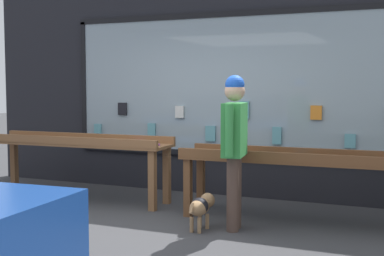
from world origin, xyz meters
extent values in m
plane|color=#38383A|center=(0.00, 0.00, 0.00)|extent=(40.00, 40.00, 0.00)
cube|color=black|center=(0.00, 2.40, 1.62)|extent=(7.86, 0.20, 3.25)
cube|color=#8C9EA8|center=(0.34, 2.27, 1.66)|extent=(5.10, 0.03, 2.07)
cube|color=black|center=(0.34, 2.27, 2.70)|extent=(5.18, 0.06, 0.08)
cube|color=black|center=(0.34, 2.27, 0.63)|extent=(5.18, 0.06, 0.08)
cube|color=black|center=(-2.22, 2.27, 1.66)|extent=(0.08, 0.06, 2.07)
cube|color=#5999A5|center=(-1.94, 2.23, 0.92)|extent=(0.13, 0.03, 0.20)
cube|color=black|center=(-1.47, 2.23, 1.28)|extent=(0.15, 0.03, 0.20)
cube|color=#5999A5|center=(-0.94, 2.23, 0.94)|extent=(0.13, 0.03, 0.24)
cube|color=silver|center=(-0.45, 2.23, 1.25)|extent=(0.14, 0.03, 0.18)
cube|color=#5999A5|center=(0.06, 2.23, 0.94)|extent=(0.16, 0.03, 0.23)
cube|color=#5999A5|center=(0.59, 2.23, 1.30)|extent=(0.14, 0.03, 0.26)
cube|color=#5999A5|center=(1.08, 2.23, 0.94)|extent=(0.13, 0.03, 0.25)
cube|color=orange|center=(1.63, 2.23, 1.28)|extent=(0.15, 0.03, 0.20)
cube|color=#5999A5|center=(2.09, 2.23, 0.91)|extent=(0.15, 0.03, 0.19)
cube|color=brown|center=(-0.27, 0.97, 0.40)|extent=(0.09, 0.09, 0.80)
cube|color=brown|center=(-2.93, 1.35, 0.40)|extent=(0.09, 0.09, 0.80)
cube|color=brown|center=(-0.29, 1.44, 0.40)|extent=(0.09, 0.09, 0.80)
cube|color=brown|center=(-1.60, 1.16, 0.82)|extent=(2.86, 0.73, 0.04)
cube|color=brown|center=(-1.59, 0.88, 0.88)|extent=(2.84, 0.16, 0.12)
cube|color=brown|center=(-1.61, 1.44, 0.88)|extent=(2.84, 0.16, 0.12)
cube|color=#994CA5|center=(-2.53, 1.02, 0.86)|extent=(0.16, 0.22, 0.03)
cube|color=black|center=(-2.15, 1.06, 0.86)|extent=(0.13, 0.20, 0.03)
cube|color=#994CA5|center=(-1.76, 1.01, 0.85)|extent=(0.20, 0.23, 0.02)
cube|color=black|center=(-1.39, 1.21, 0.85)|extent=(0.15, 0.23, 0.02)
cube|color=#338C4C|center=(-1.01, 1.05, 0.86)|extent=(0.13, 0.19, 0.03)
cube|color=#994CA5|center=(-0.72, 1.34, 0.85)|extent=(0.14, 0.22, 0.02)
cube|color=#994CA5|center=(-0.36, 1.12, 0.86)|extent=(0.17, 0.21, 0.03)
cube|color=brown|center=(0.29, 0.88, 0.37)|extent=(0.09, 0.09, 0.74)
cube|color=brown|center=(0.27, 1.35, 0.37)|extent=(0.09, 0.09, 0.74)
cube|color=brown|center=(1.60, 1.16, 0.76)|extent=(2.86, 0.73, 0.04)
cube|color=brown|center=(1.61, 0.87, 0.82)|extent=(2.84, 0.16, 0.12)
cube|color=brown|center=(1.59, 1.44, 0.82)|extent=(2.84, 0.16, 0.12)
cube|color=#5999A5|center=(0.29, 1.08, 0.79)|extent=(0.13, 0.21, 0.02)
cube|color=orange|center=(0.74, 1.14, 0.79)|extent=(0.18, 0.24, 0.02)
cube|color=black|center=(1.19, 1.26, 0.79)|extent=(0.18, 0.24, 0.02)
cube|color=#2659B2|center=(1.61, 1.28, 0.79)|extent=(0.18, 0.23, 0.02)
cube|color=black|center=(2.01, 1.24, 0.79)|extent=(0.16, 0.23, 0.03)
cube|color=#5999A5|center=(2.44, 1.27, 0.79)|extent=(0.14, 0.22, 0.02)
cylinder|color=#4C382D|center=(1.03, 0.44, 0.43)|extent=(0.14, 0.14, 0.86)
cylinder|color=#4C382D|center=(1.01, 0.61, 0.43)|extent=(0.14, 0.14, 0.86)
cube|color=#338C3F|center=(1.02, 0.52, 1.16)|extent=(0.29, 0.51, 0.61)
cylinder|color=#338C3F|center=(1.06, 0.23, 1.17)|extent=(0.09, 0.09, 0.58)
cylinder|color=#338C3F|center=(0.98, 0.82, 1.17)|extent=(0.09, 0.09, 0.58)
sphere|color=tan|center=(1.02, 0.52, 1.60)|extent=(0.23, 0.23, 0.23)
sphere|color=blue|center=(1.02, 0.52, 1.67)|extent=(0.22, 0.22, 0.22)
ellipsoid|color=#99724C|center=(0.67, 0.33, 0.27)|extent=(0.21, 0.36, 0.19)
ellipsoid|color=black|center=(0.67, 0.33, 0.28)|extent=(0.22, 0.22, 0.20)
sphere|color=#99724C|center=(0.69, 0.54, 0.31)|extent=(0.17, 0.17, 0.17)
cylinder|color=#99724C|center=(0.66, 0.12, 0.30)|extent=(0.04, 0.10, 0.12)
cylinder|color=#99724C|center=(0.73, 0.43, 0.09)|extent=(0.04, 0.04, 0.17)
cylinder|color=#99724C|center=(0.63, 0.43, 0.09)|extent=(0.04, 0.04, 0.17)
cylinder|color=#99724C|center=(0.72, 0.22, 0.09)|extent=(0.04, 0.04, 0.17)
cylinder|color=#99724C|center=(0.62, 0.22, 0.09)|extent=(0.04, 0.04, 0.17)
cylinder|color=black|center=(-0.10, -1.78, 0.30)|extent=(0.61, 0.22, 0.60)
camera|label=1|loc=(2.98, -5.23, 1.66)|focal=50.00mm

